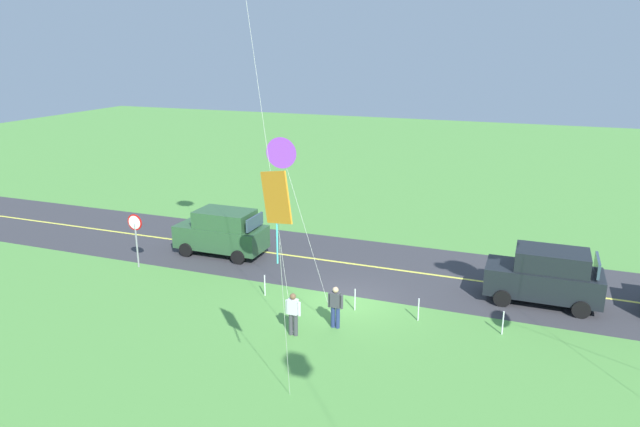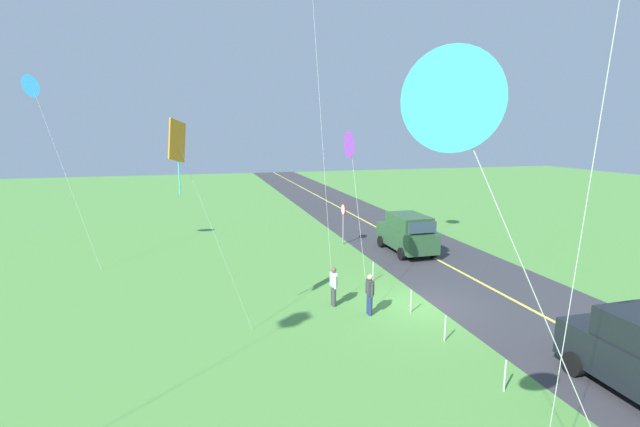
{
  "view_description": "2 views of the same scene",
  "coord_description": "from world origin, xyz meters",
  "px_view_note": "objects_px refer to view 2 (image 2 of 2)",
  "views": [
    {
      "loc": [
        -6.54,
        20.49,
        9.96
      ],
      "look_at": [
        -0.19,
        3.81,
        4.75
      ],
      "focal_mm": 32.59,
      "sensor_mm": 36.0,
      "label": 1
    },
    {
      "loc": [
        -15.22,
        8.39,
        6.91
      ],
      "look_at": [
        -0.24,
        4.28,
        4.03
      ],
      "focal_mm": 25.02,
      "sensor_mm": 36.0,
      "label": 2
    }
  ],
  "objects_px": {
    "kite_red_low": "(351,145)",
    "kite_yellow_high": "(32,86)",
    "person_adult_companion": "(334,285)",
    "stop_sign": "(343,216)",
    "person_adult_near": "(370,293)",
    "kite_orange_near": "(453,102)",
    "kite_cyan_top": "(178,145)",
    "car_suv_foreground": "(407,233)"
  },
  "relations": [
    {
      "from": "kite_red_low",
      "to": "kite_yellow_high",
      "type": "distance_m",
      "value": 16.19
    },
    {
      "from": "person_adult_companion",
      "to": "kite_yellow_high",
      "type": "distance_m",
      "value": 17.64
    },
    {
      "from": "stop_sign",
      "to": "person_adult_near",
      "type": "bearing_deg",
      "value": 167.11
    },
    {
      "from": "person_adult_near",
      "to": "kite_orange_near",
      "type": "relative_size",
      "value": 0.21
    },
    {
      "from": "kite_yellow_high",
      "to": "kite_cyan_top",
      "type": "xyz_separation_m",
      "value": [
        -11.26,
        -7.09,
        -2.55
      ]
    },
    {
      "from": "car_suv_foreground",
      "to": "person_adult_near",
      "type": "xyz_separation_m",
      "value": [
        -7.76,
        5.36,
        -0.29
      ]
    },
    {
      "from": "stop_sign",
      "to": "kite_orange_near",
      "type": "xyz_separation_m",
      "value": [
        -21.3,
        5.87,
        5.41
      ]
    },
    {
      "from": "kite_yellow_high",
      "to": "person_adult_near",
      "type": "bearing_deg",
      "value": -127.24
    },
    {
      "from": "stop_sign",
      "to": "person_adult_companion",
      "type": "relative_size",
      "value": 1.6
    },
    {
      "from": "person_adult_near",
      "to": "kite_yellow_high",
      "type": "bearing_deg",
      "value": -118.59
    },
    {
      "from": "person_adult_companion",
      "to": "kite_orange_near",
      "type": "relative_size",
      "value": 0.21
    },
    {
      "from": "kite_yellow_high",
      "to": "kite_orange_near",
      "type": "bearing_deg",
      "value": -154.19
    },
    {
      "from": "person_adult_companion",
      "to": "kite_cyan_top",
      "type": "relative_size",
      "value": 0.22
    },
    {
      "from": "person_adult_companion",
      "to": "kite_orange_near",
      "type": "distance_m",
      "value": 13.74
    },
    {
      "from": "kite_yellow_high",
      "to": "kite_cyan_top",
      "type": "relative_size",
      "value": 1.32
    },
    {
      "from": "kite_red_low",
      "to": "kite_orange_near",
      "type": "relative_size",
      "value": 0.89
    },
    {
      "from": "stop_sign",
      "to": "kite_red_low",
      "type": "height_order",
      "value": "kite_red_low"
    },
    {
      "from": "car_suv_foreground",
      "to": "stop_sign",
      "type": "distance_m",
      "value": 4.11
    },
    {
      "from": "car_suv_foreground",
      "to": "kite_yellow_high",
      "type": "height_order",
      "value": "kite_yellow_high"
    },
    {
      "from": "kite_red_low",
      "to": "kite_orange_near",
      "type": "xyz_separation_m",
      "value": [
        -12.68,
        3.3,
        0.85
      ]
    },
    {
      "from": "car_suv_foreground",
      "to": "person_adult_near",
      "type": "height_order",
      "value": "car_suv_foreground"
    },
    {
      "from": "car_suv_foreground",
      "to": "kite_cyan_top",
      "type": "relative_size",
      "value": 0.6
    },
    {
      "from": "person_adult_near",
      "to": "kite_cyan_top",
      "type": "distance_m",
      "value": 8.73
    },
    {
      "from": "person_adult_near",
      "to": "kite_cyan_top",
      "type": "height_order",
      "value": "kite_cyan_top"
    },
    {
      "from": "kite_yellow_high",
      "to": "car_suv_foreground",
      "type": "bearing_deg",
      "value": -97.92
    },
    {
      "from": "kite_yellow_high",
      "to": "kite_orange_near",
      "type": "xyz_separation_m",
      "value": [
        -21.15,
        -10.23,
        -1.85
      ]
    },
    {
      "from": "kite_orange_near",
      "to": "person_adult_companion",
      "type": "bearing_deg",
      "value": -11.31
    },
    {
      "from": "car_suv_foreground",
      "to": "kite_cyan_top",
      "type": "bearing_deg",
      "value": 125.75
    },
    {
      "from": "stop_sign",
      "to": "kite_yellow_high",
      "type": "height_order",
      "value": "kite_yellow_high"
    },
    {
      "from": "person_adult_companion",
      "to": "kite_red_low",
      "type": "distance_m",
      "value": 5.62
    },
    {
      "from": "person_adult_near",
      "to": "kite_yellow_high",
      "type": "xyz_separation_m",
      "value": [
        10.41,
        13.69,
        8.2
      ]
    },
    {
      "from": "stop_sign",
      "to": "person_adult_near",
      "type": "distance_m",
      "value": 10.87
    },
    {
      "from": "person_adult_near",
      "to": "kite_yellow_high",
      "type": "height_order",
      "value": "kite_yellow_high"
    },
    {
      "from": "kite_orange_near",
      "to": "car_suv_foreground",
      "type": "bearing_deg",
      "value": -25.48
    },
    {
      "from": "person_adult_companion",
      "to": "kite_yellow_high",
      "type": "height_order",
      "value": "kite_yellow_high"
    },
    {
      "from": "kite_orange_near",
      "to": "kite_cyan_top",
      "type": "relative_size",
      "value": 1.07
    },
    {
      "from": "car_suv_foreground",
      "to": "kite_red_low",
      "type": "bearing_deg",
      "value": 136.52
    },
    {
      "from": "car_suv_foreground",
      "to": "stop_sign",
      "type": "xyz_separation_m",
      "value": [
        2.8,
        2.94,
        0.65
      ]
    },
    {
      "from": "stop_sign",
      "to": "kite_cyan_top",
      "type": "bearing_deg",
      "value": 141.67
    },
    {
      "from": "person_adult_near",
      "to": "kite_cyan_top",
      "type": "relative_size",
      "value": 0.22
    },
    {
      "from": "kite_yellow_high",
      "to": "kite_orange_near",
      "type": "height_order",
      "value": "kite_yellow_high"
    },
    {
      "from": "stop_sign",
      "to": "person_adult_near",
      "type": "relative_size",
      "value": 1.6
    }
  ]
}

